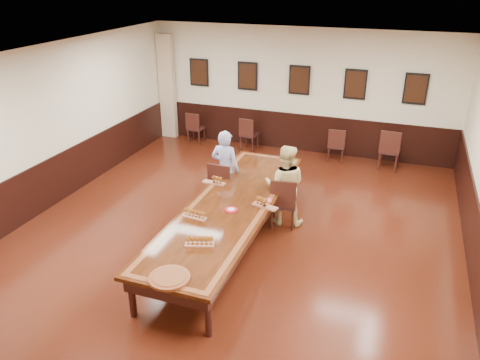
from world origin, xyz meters
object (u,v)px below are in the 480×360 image
at_px(chair_woman, 284,201).
at_px(conference_table, 230,211).
at_px(chair_man, 223,184).
at_px(spare_chair_c, 336,145).
at_px(spare_chair_a, 196,127).
at_px(person_woman, 285,185).
at_px(spare_chair_d, 390,149).
at_px(person_man, 225,169).
at_px(carved_platter, 169,278).
at_px(spare_chair_b, 249,133).

xyz_separation_m(chair_woman, conference_table, (-0.73, -0.89, 0.11)).
xyz_separation_m(chair_man, spare_chair_c, (1.75, 3.31, -0.06)).
relative_size(spare_chair_a, conference_table, 0.18).
xyz_separation_m(chair_woman, person_woman, (-0.02, 0.11, 0.28)).
relative_size(spare_chair_d, conference_table, 0.20).
distance_m(person_woman, conference_table, 1.24).
relative_size(spare_chair_a, spare_chair_d, 0.86).
height_order(chair_man, chair_woman, same).
bearing_deg(conference_table, person_man, 114.93).
bearing_deg(carved_platter, conference_table, 90.35).
xyz_separation_m(chair_man, spare_chair_a, (-2.18, 3.38, -0.07)).
distance_m(chair_man, spare_chair_c, 3.74).
xyz_separation_m(chair_man, carved_platter, (0.63, -3.49, 0.27)).
xyz_separation_m(chair_woman, spare_chair_a, (-3.53, 3.70, -0.06)).
distance_m(spare_chair_c, spare_chair_d, 1.30).
distance_m(spare_chair_c, conference_table, 4.66).
bearing_deg(chair_man, chair_woman, 169.31).
bearing_deg(person_man, spare_chair_c, -116.17).
bearing_deg(spare_chair_d, carved_platter, 73.96).
height_order(chair_woman, conference_table, chair_woman).
distance_m(chair_man, person_woman, 1.38).
height_order(chair_woman, spare_chair_d, spare_chair_d).
bearing_deg(conference_table, spare_chair_c, 75.92).
bearing_deg(chair_woman, person_woman, -90.00).
bearing_deg(spare_chair_b, person_man, 105.97).
distance_m(person_man, person_woman, 1.36).
xyz_separation_m(spare_chair_a, spare_chair_b, (1.58, -0.02, 0.01)).
bearing_deg(conference_table, carved_platter, -89.65).
distance_m(spare_chair_a, spare_chair_c, 3.93).
relative_size(chair_man, conference_table, 0.20).
xyz_separation_m(spare_chair_a, conference_table, (2.80, -4.59, 0.17)).
relative_size(conference_table, carved_platter, 7.63).
height_order(spare_chair_b, person_man, person_man).
relative_size(spare_chair_c, person_woman, 0.56).
distance_m(spare_chair_b, spare_chair_c, 2.35).
height_order(spare_chair_d, person_man, person_man).
bearing_deg(spare_chair_b, carved_platter, 105.65).
bearing_deg(spare_chair_b, conference_table, 110.36).
distance_m(chair_man, spare_chair_d, 4.45).
height_order(chair_man, spare_chair_d, spare_chair_d).
bearing_deg(conference_table, spare_chair_b, 104.88).
bearing_deg(carved_platter, chair_man, 100.25).
bearing_deg(chair_man, person_woman, 173.54).
bearing_deg(spare_chair_c, chair_woman, 78.29).
bearing_deg(spare_chair_a, chair_man, 124.32).
bearing_deg(chair_woman, person_man, -26.76).
distance_m(chair_man, chair_woman, 1.38).
relative_size(spare_chair_a, spare_chair_c, 1.00).
height_order(person_woman, conference_table, person_woman).
xyz_separation_m(spare_chair_b, person_man, (0.60, -3.26, 0.36)).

